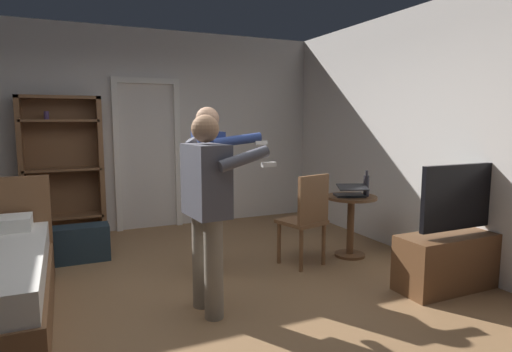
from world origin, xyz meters
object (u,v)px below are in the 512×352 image
tv_flatscreen (460,252)px  person_blue_shirt (207,201)px  bookshelf (63,163)px  person_striped_shirt (209,179)px  suitcase_dark (82,243)px  side_table (351,216)px  wooden_chair (307,216)px  laptop (350,192)px  bottle_on_table (366,185)px

tv_flatscreen → person_blue_shirt: person_blue_shirt is taller
bookshelf → person_striped_shirt: bearing=-56.1°
tv_flatscreen → suitcase_dark: 3.91m
person_blue_shirt → person_striped_shirt: (0.29, 0.83, 0.05)m
side_table → wooden_chair: size_ratio=0.71×
laptop → wooden_chair: bearing=-176.6°
bookshelf → tv_flatscreen: size_ratio=1.45×
bottle_on_table → person_striped_shirt: person_striped_shirt is taller
laptop → bottle_on_table: size_ratio=1.44×
bookshelf → laptop: bookshelf is taller
side_table → suitcase_dark: side_table is taller
bottle_on_table → suitcase_dark: size_ratio=0.51×
bookshelf → bottle_on_table: bookshelf is taller
bookshelf → person_blue_shirt: bookshelf is taller
bottle_on_table → suitcase_dark: 3.23m
bookshelf → side_table: bookshelf is taller
wooden_chair → person_blue_shirt: person_blue_shirt is taller
tv_flatscreen → wooden_chair: tv_flatscreen is taller
bookshelf → side_table: 3.68m
person_blue_shirt → person_striped_shirt: 0.88m
bookshelf → person_blue_shirt: 3.00m
wooden_chair → bookshelf: bearing=136.9°
wooden_chair → person_blue_shirt: bearing=-154.2°
bookshelf → suitcase_dark: (0.15, -1.02, -0.81)m
person_striped_shirt → suitcase_dark: person_striped_shirt is taller
bottle_on_table → suitcase_dark: bearing=158.4°
bottle_on_table → wooden_chair: bearing=179.6°
laptop → bottle_on_table: bottle_on_table is taller
laptop → person_striped_shirt: bearing=173.8°
bookshelf → bottle_on_table: 3.80m
side_table → person_striped_shirt: person_striped_shirt is taller
suitcase_dark → laptop: bearing=-22.4°
person_striped_shirt → suitcase_dark: 1.70m
side_table → laptop: size_ratio=1.66×
wooden_chair → suitcase_dark: bearing=152.0°
tv_flatscreen → suitcase_dark: (-3.20, 2.23, -0.13)m
laptop → person_blue_shirt: (-1.87, -0.66, 0.17)m
tv_flatscreen → person_blue_shirt: size_ratio=0.80×
bookshelf → person_blue_shirt: bearing=-69.7°
bottle_on_table → person_blue_shirt: size_ratio=0.18×
bookshelf → side_table: (2.96, -2.11, -0.54)m
bookshelf → suitcase_dark: size_ratio=3.20×
laptop → person_blue_shirt: person_blue_shirt is taller
bookshelf → bottle_on_table: bearing=-35.2°
bookshelf → wooden_chair: size_ratio=1.87×
wooden_chair → person_striped_shirt: 1.11m
bookshelf → laptop: bearing=-36.4°
side_table → person_striped_shirt: bearing=175.3°
bottle_on_table → person_blue_shirt: person_blue_shirt is taller
tv_flatscreen → suitcase_dark: tv_flatscreen is taller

